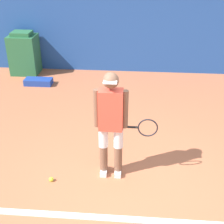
{
  "coord_description": "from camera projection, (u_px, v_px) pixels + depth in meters",
  "views": [
    {
      "loc": [
        0.04,
        -3.32,
        3.15
      ],
      "look_at": [
        -0.29,
        0.68,
        0.97
      ],
      "focal_mm": 50.0,
      "sensor_mm": 36.0,
      "label": 1
    }
  ],
  "objects": [
    {
      "name": "covered_chair",
      "position": [
        24.0,
        54.0,
        8.34
      ],
      "size": [
        0.72,
        0.6,
        1.14
      ],
      "color": "#28663D",
      "rests_on": "ground_plane"
    },
    {
      "name": "back_wall",
      "position": [
        136.0,
        31.0,
        8.2
      ],
      "size": [
        24.0,
        0.1,
        2.25
      ],
      "color": "#234C99",
      "rests_on": "ground_plane"
    },
    {
      "name": "tennis_ball",
      "position": [
        51.0,
        179.0,
        4.67
      ],
      "size": [
        0.07,
        0.07,
        0.07
      ],
      "color": "#D1E533",
      "rests_on": "ground_plane"
    },
    {
      "name": "tennis_player",
      "position": [
        112.0,
        122.0,
        4.41
      ],
      "size": [
        0.91,
        0.28,
        1.67
      ],
      "rotation": [
        0.0,
        0.0,
        0.0
      ],
      "color": "brown",
      "rests_on": "ground_plane"
    },
    {
      "name": "equipment_bag",
      "position": [
        38.0,
        82.0,
        7.85
      ],
      "size": [
        0.68,
        0.31,
        0.15
      ],
      "color": "#1E3D99",
      "rests_on": "ground_plane"
    },
    {
      "name": "court_baseline",
      "position": [
        127.0,
        219.0,
        4.03
      ],
      "size": [
        21.6,
        0.1,
        0.01
      ],
      "color": "white",
      "rests_on": "ground_plane"
    },
    {
      "name": "ground_plane",
      "position": [
        128.0,
        196.0,
        4.41
      ],
      "size": [
        24.0,
        24.0,
        0.0
      ],
      "primitive_type": "plane",
      "color": "#B76642"
    }
  ]
}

